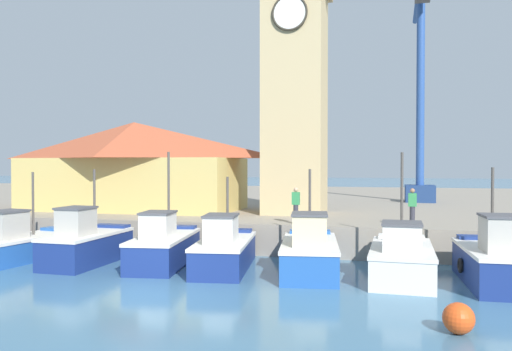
{
  "coord_description": "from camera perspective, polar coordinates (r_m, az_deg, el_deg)",
  "views": [
    {
      "loc": [
        7.28,
        -13.81,
        3.98
      ],
      "look_at": [
        1.31,
        9.34,
        3.5
      ],
      "focal_mm": 35.0,
      "sensor_mm": 36.0,
      "label": 1
    }
  ],
  "objects": [
    {
      "name": "warehouse_left",
      "position": [
        30.25,
        -13.74,
        1.2
      ],
      "size": [
        12.68,
        6.13,
        5.14
      ],
      "color": "tan",
      "rests_on": "quay_wharf"
    },
    {
      "name": "fishing_boat_far_right",
      "position": [
        18.52,
        25.81,
        -8.8
      ],
      "size": [
        2.3,
        4.59,
        3.92
      ],
      "color": "navy",
      "rests_on": "ground"
    },
    {
      "name": "fishing_boat_mid_left",
      "position": [
        21.45,
        -18.82,
        -7.42
      ],
      "size": [
        1.98,
        4.3,
        3.83
      ],
      "color": "navy",
      "rests_on": "ground"
    },
    {
      "name": "fishing_boat_center",
      "position": [
        20.4,
        -10.47,
        -7.94
      ],
      "size": [
        2.48,
        5.06,
        4.54
      ],
      "color": "navy",
      "rests_on": "ground"
    },
    {
      "name": "fishing_boat_right_inner",
      "position": [
        18.74,
        6.14,
        -8.72
      ],
      "size": [
        2.68,
        5.17,
        3.84
      ],
      "color": "#2356A8",
      "rests_on": "ground"
    },
    {
      "name": "clock_tower",
      "position": [
        27.47,
        4.5,
        12.54
      ],
      "size": [
        3.64,
        3.64,
        16.77
      ],
      "color": "tan",
      "rests_on": "quay_wharf"
    },
    {
      "name": "quay_wharf",
      "position": [
        41.92,
        4.43,
        -3.35
      ],
      "size": [
        120.0,
        40.0,
        1.39
      ],
      "primitive_type": "cube",
      "color": "gray",
      "rests_on": "ground"
    },
    {
      "name": "mooring_buoy",
      "position": [
        13.14,
        22.15,
        -14.88
      ],
      "size": [
        0.74,
        0.74,
        0.74
      ],
      "primitive_type": "sphere",
      "color": "#E54C19",
      "rests_on": "ground"
    },
    {
      "name": "dock_worker_along_quay",
      "position": [
        22.22,
        17.44,
        -3.4
      ],
      "size": [
        0.34,
        0.22,
        1.62
      ],
      "color": "#33333D",
      "rests_on": "quay_wharf"
    },
    {
      "name": "fishing_boat_left_inner",
      "position": [
        23.17,
        -25.26,
        -7.08
      ],
      "size": [
        2.5,
        4.72,
        3.7
      ],
      "color": "#2356A8",
      "rests_on": "ground"
    },
    {
      "name": "dock_worker_near_tower",
      "position": [
        22.2,
        4.57,
        -3.36
      ],
      "size": [
        0.34,
        0.22,
        1.62
      ],
      "color": "#33333D",
      "rests_on": "quay_wharf"
    },
    {
      "name": "port_crane_near",
      "position": [
        37.43,
        18.26,
        6.9
      ],
      "size": [
        2.0,
        7.88,
        16.7
      ],
      "color": "navy",
      "rests_on": "quay_wharf"
    },
    {
      "name": "ground_plane",
      "position": [
        16.11,
        -13.26,
        -13.18
      ],
      "size": [
        300.0,
        300.0,
        0.0
      ],
      "primitive_type": "plane",
      "color": "teal"
    },
    {
      "name": "fishing_boat_mid_right",
      "position": [
        19.4,
        -3.62,
        -8.48
      ],
      "size": [
        2.55,
        5.12,
        3.53
      ],
      "color": "navy",
      "rests_on": "ground"
    },
    {
      "name": "fishing_boat_right_outer",
      "position": [
        18.46,
        16.3,
        -9.07
      ],
      "size": [
        2.28,
        4.84,
        4.46
      ],
      "color": "silver",
      "rests_on": "ground"
    }
  ]
}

